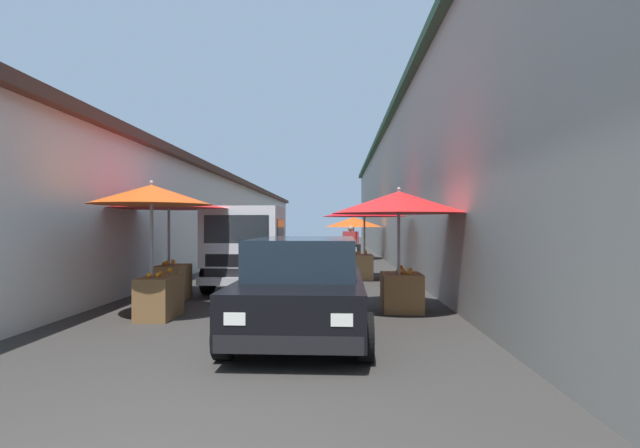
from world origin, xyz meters
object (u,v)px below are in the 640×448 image
object	(u,v)px
plastic_stool	(323,265)
fruit_stall_near_right	(169,214)
hatchback_car	(304,286)
delivery_truck	(250,249)
fruit_stall_mid_lane	(364,221)
fruit_stall_far_left	(399,216)
fruit_stall_far_right	(153,216)
fruit_stall_near_left	(353,225)
vendor_by_crates	(351,244)
parked_scooter	(357,260)

from	to	relation	value
plastic_stool	fruit_stall_near_right	bearing A→B (deg)	146.94
hatchback_car	delivery_truck	distance (m)	4.99
fruit_stall_mid_lane	plastic_stool	xyz separation A→B (m)	(1.15, 1.27, -1.43)
fruit_stall_far_left	fruit_stall_far_right	bearing A→B (deg)	99.37
fruit_stall_near_left	vendor_by_crates	distance (m)	4.79
fruit_stall_mid_lane	vendor_by_crates	xyz separation A→B (m)	(3.51, 0.30, -0.82)
fruit_stall_far_right	plastic_stool	xyz separation A→B (m)	(7.11, -2.76, -1.48)
fruit_stall_mid_lane	fruit_stall_far_right	bearing A→B (deg)	145.93
fruit_stall_far_left	fruit_stall_near_left	xyz separation A→B (m)	(13.48, 0.39, -0.19)
hatchback_car	vendor_by_crates	xyz separation A→B (m)	(10.51, -1.00, 0.19)
fruit_stall_far_left	plastic_stool	xyz separation A→B (m)	(6.39, 1.63, -1.50)
fruit_stall_far_right	fruit_stall_far_left	world-z (taller)	fruit_stall_far_right
fruit_stall_far_left	fruit_stall_mid_lane	xyz separation A→B (m)	(5.24, 0.36, -0.07)
hatchback_car	plastic_stool	bearing A→B (deg)	-0.27
fruit_stall_far_right	fruit_stall_near_left	bearing A→B (deg)	-15.72
fruit_stall_near_right	fruit_stall_mid_lane	xyz separation A→B (m)	(3.84, -4.52, -0.13)
fruit_stall_far_left	hatchback_car	bearing A→B (deg)	136.53
fruit_stall_mid_lane	parked_scooter	xyz separation A→B (m)	(2.02, 0.13, -1.31)
hatchback_car	fruit_stall_far_right	bearing A→B (deg)	69.25
delivery_truck	fruit_stall_mid_lane	bearing A→B (deg)	-52.41
fruit_stall_far_left	fruit_stall_near_right	distance (m)	5.07
fruit_stall_far_left	hatchback_car	size ratio (longest dim) A/B	0.64
fruit_stall_far_right	hatchback_car	distance (m)	3.10
fruit_stall_far_left	plastic_stool	distance (m)	6.76
fruit_stall_mid_lane	plastic_stool	bearing A→B (deg)	47.78
hatchback_car	plastic_stool	size ratio (longest dim) A/B	9.05
fruit_stall_near_right	vendor_by_crates	world-z (taller)	fruit_stall_near_right
fruit_stall_near_left	fruit_stall_mid_lane	size ratio (longest dim) A/B	1.11
fruit_stall_far_left	delivery_truck	distance (m)	4.52
fruit_stall_far_left	vendor_by_crates	bearing A→B (deg)	4.32
delivery_truck	fruit_stall_near_left	bearing A→B (deg)	-15.72
parked_scooter	plastic_stool	size ratio (longest dim) A/B	3.89
fruit_stall_near_left	plastic_stool	world-z (taller)	fruit_stall_near_left
fruit_stall_far_left	delivery_truck	xyz separation A→B (m)	(2.92, 3.36, -0.79)
fruit_stall_far_left	fruit_stall_mid_lane	size ratio (longest dim) A/B	1.01
fruit_stall_near_right	parked_scooter	xyz separation A→B (m)	(5.86, -4.38, -1.43)
fruit_stall_near_left	delivery_truck	xyz separation A→B (m)	(-10.56, 2.97, -0.59)
delivery_truck	parked_scooter	bearing A→B (deg)	-33.53
fruit_stall_mid_lane	fruit_stall_far_left	bearing A→B (deg)	-176.10
fruit_stall_mid_lane	delivery_truck	xyz separation A→B (m)	(-2.31, 3.01, -0.72)
fruit_stall_far_left	vendor_by_crates	world-z (taller)	fruit_stall_far_left
hatchback_car	vendor_by_crates	size ratio (longest dim) A/B	2.44
fruit_stall_near_left	delivery_truck	bearing A→B (deg)	164.28
delivery_truck	vendor_by_crates	world-z (taller)	delivery_truck
vendor_by_crates	fruit_stall_far_right	bearing A→B (deg)	158.52
delivery_truck	fruit_stall_far_right	bearing A→B (deg)	164.28
plastic_stool	fruit_stall_mid_lane	bearing A→B (deg)	-132.22
fruit_stall_far_right	fruit_stall_mid_lane	bearing A→B (deg)	-34.07
fruit_stall_far_left	delivery_truck	size ratio (longest dim) A/B	0.51
fruit_stall_far_right	vendor_by_crates	xyz separation A→B (m)	(9.48, -3.73, -0.87)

